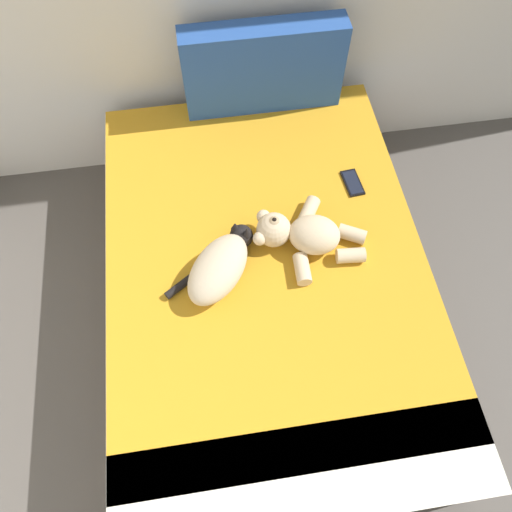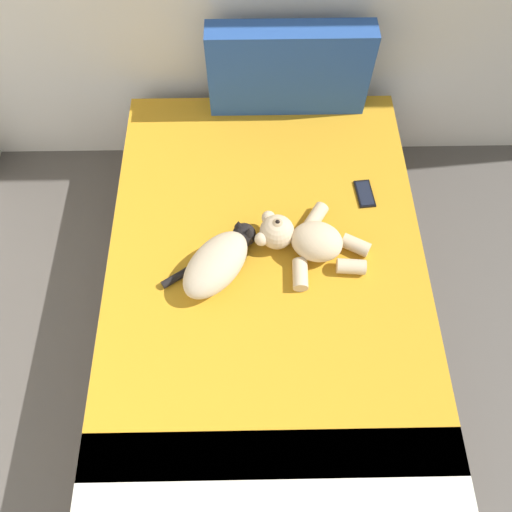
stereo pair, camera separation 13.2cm
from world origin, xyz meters
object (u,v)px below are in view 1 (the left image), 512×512
Objects in this scene: teddy_bear at (303,234)px; cell_phone at (353,183)px; bed at (266,287)px; cat at (220,266)px; patterned_cushion at (263,68)px.

teddy_bear is 0.40m from cell_phone.
cat is (-0.19, -0.04, 0.32)m from bed.
cat is 2.61× the size of cell_phone.
bed is 1.02m from patterned_cushion.
bed is 2.64× the size of patterned_cushion.
cat is at bearing -164.32° from teddy_bear.
patterned_cushion is at bearing 92.40° from teddy_bear.
patterned_cushion reaches higher than teddy_bear.
cat is at bearing -108.78° from patterned_cushion.
cell_phone is (0.33, -0.56, -0.21)m from patterned_cushion.
bed is 0.38m from cat.
patterned_cushion is 0.68m from cell_phone.
patterned_cushion is at bearing 82.16° from bed.
patterned_cushion is (0.12, 0.90, 0.47)m from bed.
teddy_bear is (0.35, 0.10, -0.00)m from cat.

